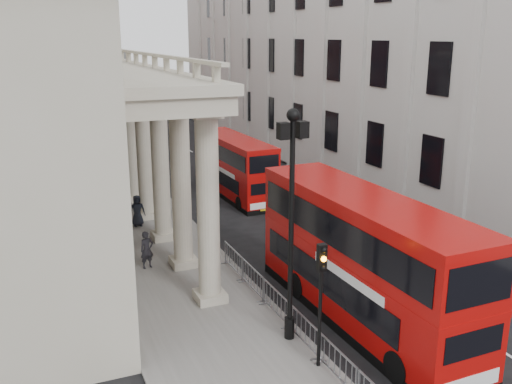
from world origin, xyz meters
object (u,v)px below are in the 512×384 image
monument_column (100,3)px  pedestrian_b (117,209)px  pedestrian_c (137,211)px  lamp_post_mid (172,137)px  lamp_post_north (124,106)px  traffic_light (321,283)px  bus_near (362,257)px  pedestrian_a (147,250)px  lamp_post_south (291,212)px  bus_far (235,166)px

monument_column → pedestrian_b: size_ratio=31.46×
pedestrian_b → pedestrian_c: bearing=127.2°
lamp_post_mid → pedestrian_c: (-2.54, -1.31, -3.89)m
lamp_post_north → traffic_light: (0.10, -34.02, -1.80)m
lamp_post_mid → lamp_post_north: (0.00, 16.00, 0.00)m
bus_near → pedestrian_a: bearing=128.1°
monument_column → pedestrian_b: (-10.14, -72.31, -15.00)m
traffic_light → lamp_post_south: bearing=92.8°
bus_near → bus_far: size_ratio=1.23×
bus_far → lamp_post_mid: bearing=-151.9°
lamp_post_south → pedestrian_b: size_ratio=4.83×
pedestrian_b → pedestrian_c: 1.42m
monument_column → pedestrian_a: monument_column is taller
traffic_light → pedestrian_a: 11.16m
pedestrian_c → monument_column: bearing=85.4°
lamp_post_mid → traffic_light: 18.11m
lamp_post_south → lamp_post_mid: same height
pedestrian_a → pedestrian_b: bearing=78.2°
bus_far → pedestrian_b: bus_far is taller
lamp_post_mid → lamp_post_north: 16.00m
bus_near → pedestrian_c: bearing=110.7°
pedestrian_b → lamp_post_north: bearing=-109.9°
bus_near → pedestrian_c: (-5.75, 14.33, -1.59)m
lamp_post_north → bus_near: (3.21, -31.64, -2.30)m
traffic_light → bus_near: bus_near is taller
pedestrian_a → pedestrian_c: (0.81, 6.31, 0.01)m
pedestrian_c → bus_near: bearing=-65.7°
pedestrian_a → monument_column: bearing=69.6°
bus_near → pedestrian_b: bus_near is taller
bus_far → bus_near: bearing=-97.2°
lamp_post_north → pedestrian_c: (-2.54, -17.31, -3.89)m
bus_near → pedestrian_c: size_ratio=6.44×
monument_column → pedestrian_c: bearing=-97.1°
lamp_post_mid → bus_far: size_ratio=0.88×
bus_far → pedestrian_a: size_ratio=5.29×
monument_column → bus_far: monument_column is taller
pedestrian_c → pedestrian_a: bearing=-94.9°
pedestrian_b → pedestrian_c: (1.00, -1.00, 0.04)m
lamp_post_north → bus_near: 31.89m
monument_column → traffic_light: bearing=-94.1°
lamp_post_south → lamp_post_north: bearing=90.0°
monument_column → bus_far: (-1.57, -69.13, -13.86)m
lamp_post_mid → pedestrian_a: size_ratio=4.66×
lamp_post_north → pedestrian_a: bearing=-98.1°
lamp_post_north → traffic_light: 34.07m
lamp_post_south → traffic_light: (0.10, -2.02, -1.80)m
lamp_post_north → pedestrian_a: 24.17m
lamp_post_mid → bus_far: lamp_post_mid is taller
lamp_post_north → bus_far: 14.34m
monument_column → bus_near: (-3.39, -87.64, -13.37)m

